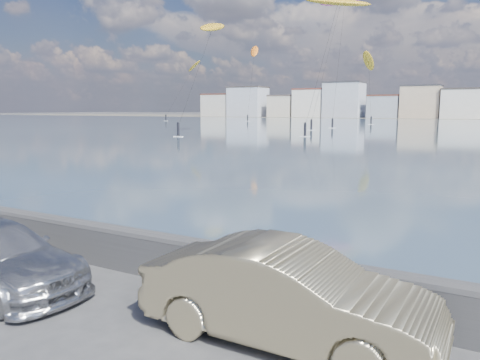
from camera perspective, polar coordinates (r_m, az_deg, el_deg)
name	(u,v)px	position (r m, az deg, el deg)	size (l,w,h in m)	color
ground	(80,329)	(9.12, -18.87, -16.78)	(700.00, 700.00, 0.00)	#333335
bay_water	(464,129)	(97.18, 25.60, 5.63)	(500.00, 177.00, 0.00)	#344A61
seawall	(173,255)	(10.74, -8.17, -9.10)	(400.00, 0.36, 1.08)	#28282B
car_champagne	(287,295)	(7.97, 5.79, -13.73)	(1.73, 4.95, 1.63)	tan
kitesurfer_1	(254,52)	(148.23, 1.76, 15.32)	(5.94, 11.89, 23.92)	orange
kitesurfer_3	(212,28)	(75.37, -3.39, 17.96)	(4.28, 16.10, 17.89)	#BF8C19
kitesurfer_11	(341,2)	(93.99, 12.23, 20.48)	(7.83, 14.98, 25.36)	#E5338C
kitesurfer_13	(338,3)	(76.10, 11.83, 20.32)	(10.10, 14.33, 20.80)	#BF8C19
kitesurfer_14	(194,67)	(154.07, -5.68, 13.53)	(7.59, 15.11, 19.33)	#BF8C19
kitesurfer_15	(369,62)	(126.32, 15.41, 13.70)	(5.36, 12.79, 18.46)	#BF8C19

